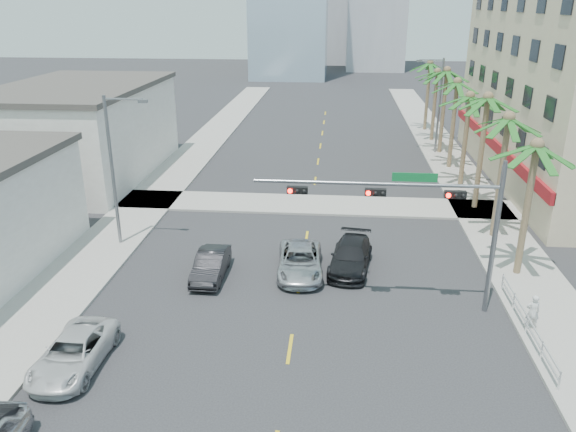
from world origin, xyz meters
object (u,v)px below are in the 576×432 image
object	(u,v)px
car_lane_left	(211,265)
car_lane_center	(300,261)
traffic_signal_mast	(425,210)
pedestrian	(533,312)
car_parked_far	(74,353)
car_lane_right	(351,256)

from	to	relation	value
car_lane_left	car_lane_center	bearing A→B (deg)	10.22
traffic_signal_mast	car_lane_left	world-z (taller)	traffic_signal_mast
car_lane_left	pedestrian	bearing A→B (deg)	-14.74
car_parked_far	car_lane_left	bearing A→B (deg)	66.28
car_parked_far	pedestrian	world-z (taller)	pedestrian
car_lane_left	car_parked_far	bearing A→B (deg)	-114.59
pedestrian	car_parked_far	bearing A→B (deg)	11.60
car_lane_center	pedestrian	size ratio (longest dim) A/B	3.07
car_parked_far	car_lane_center	world-z (taller)	car_lane_center
car_lane_left	car_lane_center	size ratio (longest dim) A/B	0.83
car_lane_center	car_lane_right	world-z (taller)	car_lane_right
car_lane_center	car_lane_right	bearing A→B (deg)	12.97
car_lane_center	traffic_signal_mast	bearing A→B (deg)	-32.33
car_lane_left	pedestrian	size ratio (longest dim) A/B	2.55
car_parked_far	car_lane_left	world-z (taller)	car_lane_left
car_lane_right	pedestrian	bearing A→B (deg)	-27.56
car_lane_right	car_parked_far	bearing A→B (deg)	-130.31
car_lane_right	pedestrian	xyz separation A→B (m)	(7.93, -5.64, 0.25)
car_parked_far	car_lane_center	size ratio (longest dim) A/B	0.95
car_lane_center	car_parked_far	bearing A→B (deg)	-136.31
car_lane_right	traffic_signal_mast	bearing A→B (deg)	-44.24
car_lane_left	car_lane_center	distance (m)	4.79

